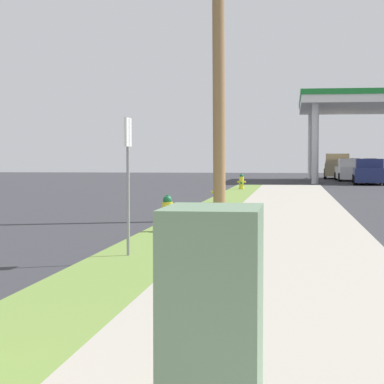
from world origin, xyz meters
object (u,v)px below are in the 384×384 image
object	(u,v)px
fire_hydrant_third	(217,193)
street_sign_post	(128,157)
fire_hydrant_fourth	(241,182)
car_white_by_far_pump	(350,171)
truck_tan_at_forecourt	(337,167)
utility_cabinet	(213,324)
utility_pole_midground	(218,40)
fire_hydrant_second	(167,215)
car_navy_by_near_pump	(369,173)

from	to	relation	value
fire_hydrant_third	street_sign_post	distance (m)	13.97
fire_hydrant_fourth	car_white_by_far_pump	bearing A→B (deg)	69.96
fire_hydrant_fourth	truck_tan_at_forecourt	world-z (taller)	truck_tan_at_forecourt
fire_hydrant_fourth	utility_cabinet	distance (m)	32.22
fire_hydrant_fourth	car_white_by_far_pump	size ratio (longest dim) A/B	0.16
truck_tan_at_forecourt	fire_hydrant_third	bearing A→B (deg)	-99.65
truck_tan_at_forecourt	utility_pole_midground	bearing A→B (deg)	-97.60
fire_hydrant_third	truck_tan_at_forecourt	bearing A→B (deg)	80.35
fire_hydrant_second	fire_hydrant_fourth	distance (m)	21.09
car_white_by_far_pump	car_navy_by_near_pump	bearing A→B (deg)	-85.12
utility_cabinet	car_white_by_far_pump	world-z (taller)	car_white_by_far_pump
fire_hydrant_third	utility_cabinet	xyz separation A→B (m)	(2.07, -21.10, 0.25)
fire_hydrant_third	truck_tan_at_forecourt	size ratio (longest dim) A/B	0.14
utility_pole_midground	car_white_by_far_pump	bearing A→B (deg)	80.10
utility_cabinet	street_sign_post	size ratio (longest dim) A/B	0.58
utility_pole_midground	street_sign_post	xyz separation A→B (m)	(-0.57, -8.42, -3.06)
car_navy_by_near_pump	street_sign_post	bearing A→B (deg)	-101.32
car_navy_by_near_pump	truck_tan_at_forecourt	world-z (taller)	truck_tan_at_forecourt
fire_hydrant_second	utility_cabinet	size ratio (longest dim) A/B	0.60
utility_pole_midground	car_white_by_far_pump	size ratio (longest dim) A/B	1.98
fire_hydrant_second	fire_hydrant_third	distance (m)	10.04
utility_pole_midground	car_navy_by_near_pump	world-z (taller)	utility_pole_midground
fire_hydrant_fourth	street_sign_post	xyz separation A→B (m)	(-0.07, -24.97, 1.19)
fire_hydrant_third	utility_pole_midground	size ratio (longest dim) A/B	0.08
fire_hydrant_fourth	fire_hydrant_second	bearing A→B (deg)	-90.29
fire_hydrant_second	utility_cabinet	distance (m)	11.27
street_sign_post	car_navy_by_near_pump	distance (m)	36.50
fire_hydrant_third	fire_hydrant_fourth	bearing A→B (deg)	89.63
street_sign_post	car_white_by_far_pump	xyz separation A→B (m)	(6.57, 42.78, -0.91)
utility_pole_midground	street_sign_post	world-z (taller)	utility_pole_midground
utility_pole_midground	truck_tan_at_forecourt	xyz separation A→B (m)	(5.50, 41.19, -3.78)
car_white_by_far_pump	fire_hydrant_second	bearing A→B (deg)	-99.63
fire_hydrant_second	car_navy_by_near_pump	distance (m)	32.70
street_sign_post	utility_pole_midground	bearing A→B (deg)	86.14
fire_hydrant_third	car_white_by_far_pump	distance (m)	29.60
fire_hydrant_third	utility_cabinet	bearing A→B (deg)	-84.40
fire_hydrant_second	fire_hydrant_fourth	world-z (taller)	same
street_sign_post	truck_tan_at_forecourt	size ratio (longest dim) A/B	0.39
street_sign_post	car_navy_by_near_pump	world-z (taller)	street_sign_post
fire_hydrant_third	car_navy_by_near_pump	size ratio (longest dim) A/B	0.16
utility_cabinet	car_white_by_far_pump	distance (m)	50.16
utility_cabinet	truck_tan_at_forecourt	distance (m)	56.93
utility_cabinet	utility_pole_midground	bearing A→B (deg)	95.49
fire_hydrant_third	car_white_by_far_pump	bearing A→B (deg)	77.18
fire_hydrant_second	fire_hydrant_third	xyz separation A→B (m)	(0.04, 10.04, 0.00)
utility_pole_midground	utility_cabinet	world-z (taller)	utility_pole_midground
fire_hydrant_fourth	car_white_by_far_pump	distance (m)	18.96
fire_hydrant_third	car_navy_by_near_pump	bearing A→B (deg)	71.85
utility_pole_midground	car_navy_by_near_pump	distance (m)	28.42
fire_hydrant_third	street_sign_post	size ratio (longest dim) A/B	0.35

